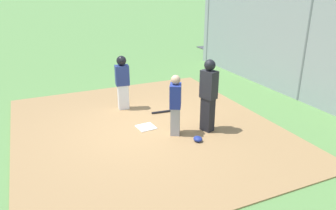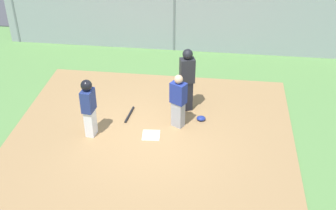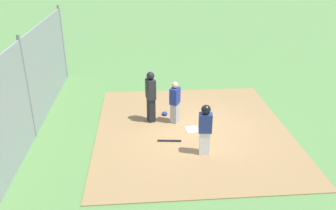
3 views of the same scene
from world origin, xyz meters
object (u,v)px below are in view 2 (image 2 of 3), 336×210
catcher (178,101)px  runner (89,105)px  catcher_mask (201,118)px  home_plate (151,135)px  umpire (187,79)px  baseball_bat (129,114)px

catcher → runner: (2.14, 0.67, 0.12)m
catcher → catcher_mask: size_ratio=6.25×
runner → catcher: bearing=24.1°
catcher → home_plate: bearing=-20.9°
catcher → umpire: (-0.15, -0.82, 0.20)m
baseball_bat → catcher: bearing=83.4°
home_plate → baseball_bat: bearing=-48.9°
runner → catcher_mask: (-2.73, -0.98, -0.83)m
catcher → catcher_mask: catcher is taller
home_plate → baseball_bat: (0.73, -0.84, 0.02)m
home_plate → runner: size_ratio=0.28×
home_plate → catcher_mask: size_ratio=1.83×
home_plate → runner: bearing=5.0°
home_plate → umpire: (-0.78, -1.35, 0.96)m
home_plate → catcher: size_ratio=0.29×
catcher → baseball_bat: size_ratio=2.00×
catcher_mask → runner: bearing=19.7°
runner → catcher_mask: 3.02m
catcher → catcher_mask: 0.97m
umpire → catcher_mask: bearing=22.5°
catcher_mask → baseball_bat: bearing=0.3°
home_plate → umpire: 1.83m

